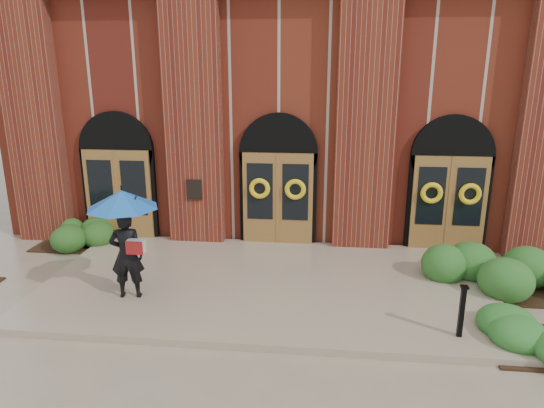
# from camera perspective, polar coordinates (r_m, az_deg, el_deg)

# --- Properties ---
(ground) EXTENTS (90.00, 90.00, 0.00)m
(ground) POSITION_cam_1_polar(r_m,az_deg,el_deg) (11.11, -0.71, -10.03)
(ground) COLOR gray
(ground) RESTS_ON ground
(landing) EXTENTS (10.00, 5.30, 0.15)m
(landing) POSITION_cam_1_polar(r_m,az_deg,el_deg) (11.21, -0.62, -9.35)
(landing) COLOR gray
(landing) RESTS_ON ground
(church_building) EXTENTS (16.20, 12.53, 7.00)m
(church_building) POSITION_cam_1_polar(r_m,az_deg,el_deg) (18.80, 2.52, 11.70)
(church_building) COLOR maroon
(church_building) RESTS_ON ground
(man_with_umbrella) EXTENTS (1.69, 1.69, 2.32)m
(man_with_umbrella) POSITION_cam_1_polar(r_m,az_deg,el_deg) (10.31, -16.99, -2.20)
(man_with_umbrella) COLOR black
(man_with_umbrella) RESTS_ON landing
(metal_post) EXTENTS (0.14, 0.14, 0.99)m
(metal_post) POSITION_cam_1_polar(r_m,az_deg,el_deg) (9.45, 21.42, -11.55)
(metal_post) COLOR black
(metal_post) RESTS_ON landing
(hedge_wall_left) EXTENTS (2.72, 1.09, 0.70)m
(hedge_wall_left) POSITION_cam_1_polar(r_m,az_deg,el_deg) (14.45, -20.75, -3.37)
(hedge_wall_left) COLOR #234C19
(hedge_wall_left) RESTS_ON ground
(hedge_wall_right) EXTENTS (3.40, 1.36, 0.87)m
(hedge_wall_right) POSITION_cam_1_polar(r_m,az_deg,el_deg) (12.03, 25.77, -7.32)
(hedge_wall_right) COLOR #26571E
(hedge_wall_right) RESTS_ON ground
(hedge_front_right) EXTENTS (1.59, 1.36, 0.56)m
(hedge_front_right) POSITION_cam_1_polar(r_m,az_deg,el_deg) (10.09, 28.85, -13.18)
(hedge_front_right) COLOR #265F22
(hedge_front_right) RESTS_ON ground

